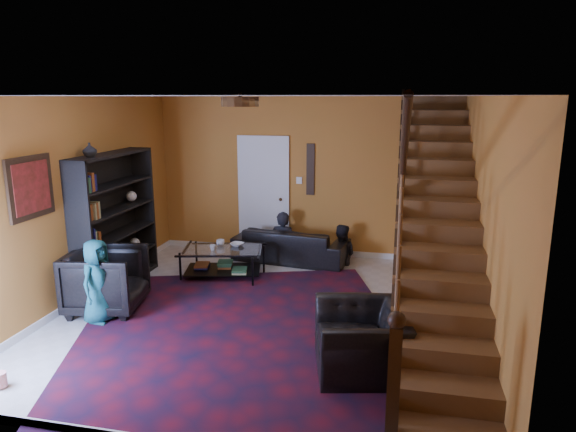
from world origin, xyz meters
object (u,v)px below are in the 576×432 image
(sofa, at_px, (291,245))
(bookshelf, at_px, (116,223))
(armchair_left, at_px, (107,280))
(armchair_right, at_px, (361,340))
(coffee_table, at_px, (223,261))

(sofa, bearing_deg, bookshelf, 44.21)
(armchair_left, height_order, armchair_right, armchair_left)
(sofa, relative_size, coffee_table, 1.46)
(sofa, bearing_deg, armchair_left, 61.12)
(armchair_left, xyz_separation_m, armchair_right, (3.41, -0.83, -0.09))
(sofa, relative_size, armchair_left, 2.12)
(bookshelf, xyz_separation_m, sofa, (2.29, 1.70, -0.68))
(bookshelf, relative_size, sofa, 1.02)
(bookshelf, height_order, armchair_left, bookshelf)
(armchair_right, distance_m, coffee_table, 3.35)
(armchair_right, bearing_deg, coffee_table, -148.21)
(coffee_table, bearing_deg, armchair_left, -124.29)
(armchair_left, bearing_deg, armchair_right, -113.42)
(bookshelf, height_order, sofa, bookshelf)
(sofa, xyz_separation_m, coffee_table, (-0.87, -1.05, -0.02))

